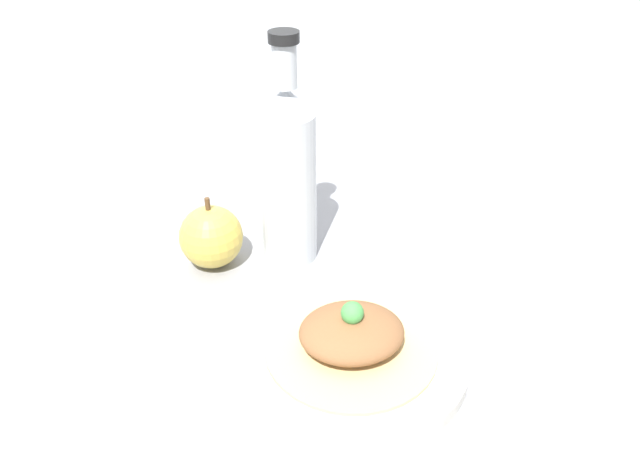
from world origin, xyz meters
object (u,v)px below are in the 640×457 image
Objects in this scene: plate at (354,352)px; plated_food at (355,335)px; apple at (214,236)px; cider_bottle at (291,172)px.

plated_food reaches higher than plate.
apple is at bearing 125.99° from plated_food.
plate is 23.45cm from cider_bottle.
plated_food is at bearing 0.00° from plate.
plated_food is (0.00, 0.00, 2.37)cm from plate.
plated_food is at bearing -77.92° from cider_bottle.
apple is at bearing -176.03° from cider_bottle.
plate is 0.84× the size of cider_bottle.
plated_food is 22.45cm from cider_bottle.
cider_bottle reaches higher than plate.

